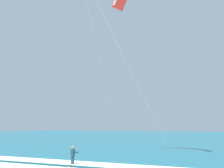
% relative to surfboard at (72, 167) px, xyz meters
% --- Properties ---
extents(sea, '(200.00, 120.00, 0.20)m').
position_rel_surfboard_xyz_m(sea, '(4.27, 59.79, 0.07)').
color(sea, '#146075').
rests_on(sea, ground).
extents(surf_foam, '(200.00, 2.19, 0.04)m').
position_rel_surfboard_xyz_m(surf_foam, '(4.27, 0.79, 0.19)').
color(surf_foam, white).
rests_on(surf_foam, sea).
extents(surfboard, '(0.95, 1.46, 0.09)m').
position_rel_surfboard_xyz_m(surfboard, '(0.00, 0.00, 0.00)').
color(surfboard, white).
rests_on(surfboard, ground).
extents(kitesurfer, '(0.65, 0.65, 1.69)m').
position_rel_surfboard_xyz_m(kitesurfer, '(0.01, 0.02, 0.91)').
color(kitesurfer, '#143347').
rests_on(kitesurfer, ground).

